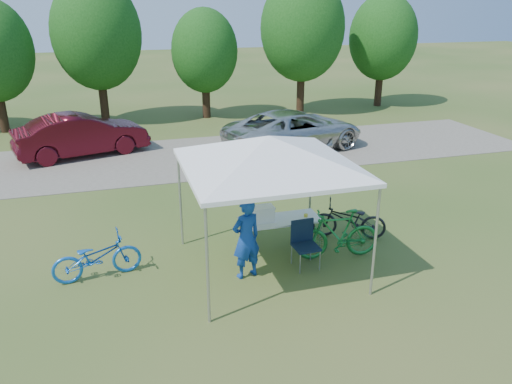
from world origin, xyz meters
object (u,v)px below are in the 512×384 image
at_px(cooler, 263,214).
at_px(cyclist, 246,238).
at_px(folding_table, 280,221).
at_px(bike_dark, 349,220).
at_px(bike_blue, 97,257).
at_px(folding_chair, 304,239).
at_px(sedan, 82,135).
at_px(minivan, 295,130).
at_px(bike_green, 338,234).

relative_size(cooler, cyclist, 0.28).
xyz_separation_m(folding_table, bike_dark, (1.67, 0.07, -0.23)).
height_order(bike_blue, bike_dark, bike_blue).
height_order(folding_chair, bike_blue, folding_chair).
xyz_separation_m(folding_table, cooler, (-0.38, -0.00, 0.21)).
bearing_deg(cooler, bike_dark, 2.04).
relative_size(cooler, sedan, 0.10).
relative_size(cyclist, minivan, 0.31).
height_order(folding_table, minivan, minivan).
bearing_deg(minivan, folding_chair, 143.93).
bearing_deg(minivan, cooler, 137.75).
bearing_deg(bike_dark, cyclist, -44.94).
height_order(cooler, bike_dark, cooler).
height_order(folding_chair, cooler, cooler).
bearing_deg(bike_green, folding_chair, -76.89).
relative_size(cyclist, sedan, 0.37).
bearing_deg(cooler, bike_blue, -177.31).
xyz_separation_m(bike_dark, minivan, (1.32, 7.05, 0.31)).
xyz_separation_m(cooler, bike_blue, (-3.39, -0.16, -0.43)).
bearing_deg(minivan, bike_green, 148.93).
xyz_separation_m(cyclist, bike_blue, (-2.77, 0.76, -0.37)).
height_order(cyclist, bike_dark, cyclist).
xyz_separation_m(folding_table, sedan, (-4.28, 8.55, 0.08)).
xyz_separation_m(cooler, minivan, (3.38, 7.13, -0.13)).
distance_m(cyclist, minivan, 8.98).
relative_size(folding_table, bike_dark, 1.04).
bearing_deg(folding_table, bike_blue, -177.58).
height_order(folding_chair, cyclist, cyclist).
distance_m(folding_chair, bike_blue, 4.06).
xyz_separation_m(bike_blue, bike_green, (4.78, -0.55, 0.09)).
bearing_deg(cooler, folding_chair, -52.22).
bearing_deg(folding_table, minivan, 67.20).
height_order(bike_blue, minivan, minivan).
distance_m(folding_table, bike_dark, 1.69).
height_order(cyclist, minivan, cyclist).
xyz_separation_m(cooler, cyclist, (-0.62, -0.92, -0.06)).
xyz_separation_m(cyclist, minivan, (3.99, 8.04, -0.07)).
relative_size(folding_chair, cyclist, 0.58).
distance_m(cooler, cyclist, 1.11).
relative_size(folding_table, bike_blue, 1.02).
bearing_deg(minivan, bike_dark, 152.47).
height_order(bike_green, minivan, minivan).
bearing_deg(folding_table, sedan, 116.60).
bearing_deg(bike_blue, minivan, -50.85).
bearing_deg(sedan, bike_dark, -161.29).
bearing_deg(bike_green, folding_table, -118.41).
distance_m(bike_blue, minivan, 9.94).
relative_size(folding_chair, sedan, 0.22).
bearing_deg(minivan, cyclist, 136.71).
distance_m(cyclist, bike_green, 2.04).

